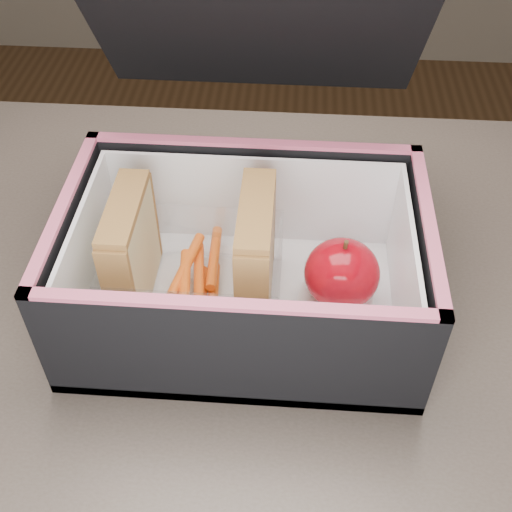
{
  "coord_description": "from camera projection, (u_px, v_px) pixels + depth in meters",
  "views": [
    {
      "loc": [
        0.04,
        -0.36,
        1.23
      ],
      "look_at": [
        0.01,
        0.05,
        0.81
      ],
      "focal_mm": 45.0,
      "sensor_mm": 36.0,
      "label": 1
    }
  ],
  "objects": [
    {
      "name": "red_apple",
      "position": [
        342.0,
        273.0,
        0.59
      ],
      "size": [
        0.08,
        0.08,
        0.07
      ],
      "rotation": [
        0.0,
        0.0,
        0.1
      ],
      "color": "maroon",
      "rests_on": "paper_napkin"
    },
    {
      "name": "sandwich_left",
      "position": [
        131.0,
        250.0,
        0.58
      ],
      "size": [
        0.03,
        0.1,
        0.11
      ],
      "color": "tan",
      "rests_on": "plastic_tub"
    },
    {
      "name": "carrot_sticks",
      "position": [
        200.0,
        279.0,
        0.61
      ],
      "size": [
        0.05,
        0.13,
        0.03
      ],
      "color": "#EC501E",
      "rests_on": "plastic_tub"
    },
    {
      "name": "paper_napkin",
      "position": [
        337.0,
        292.0,
        0.62
      ],
      "size": [
        0.08,
        0.09,
        0.01
      ],
      "primitive_type": "cube",
      "rotation": [
        0.0,
        0.0,
        -0.25
      ],
      "color": "white",
      "rests_on": "lunch_bag"
    },
    {
      "name": "lunch_bag",
      "position": [
        245.0,
        255.0,
        0.58
      ],
      "size": [
        0.32,
        0.33,
        0.29
      ],
      "color": "black",
      "rests_on": "kitchen_table"
    },
    {
      "name": "plastic_tub",
      "position": [
        195.0,
        272.0,
        0.6
      ],
      "size": [
        0.16,
        0.11,
        0.07
      ],
      "primitive_type": null,
      "color": "white",
      "rests_on": "lunch_bag"
    },
    {
      "name": "kitchen_table",
      "position": [
        246.0,
        399.0,
        0.66
      ],
      "size": [
        1.2,
        0.8,
        0.75
      ],
      "color": "brown",
      "rests_on": "ground"
    },
    {
      "name": "sandwich_right",
      "position": [
        256.0,
        255.0,
        0.58
      ],
      "size": [
        0.03,
        0.1,
        0.12
      ],
      "color": "tan",
      "rests_on": "plastic_tub"
    }
  ]
}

